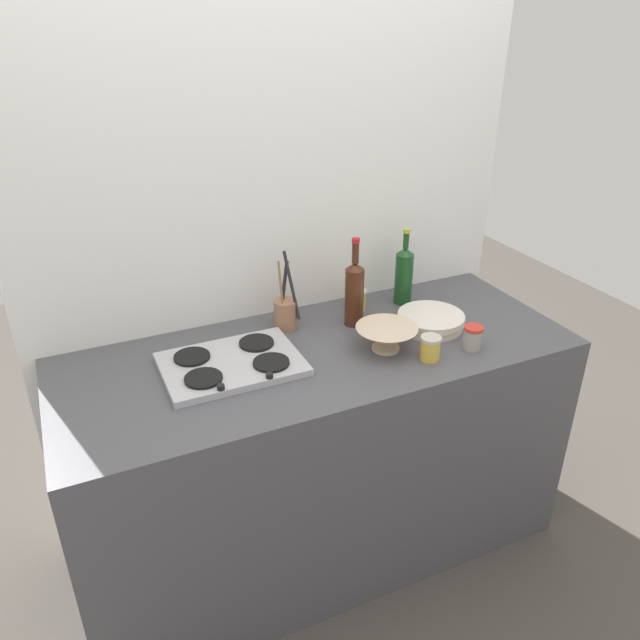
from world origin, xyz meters
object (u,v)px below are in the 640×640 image
(condiment_jar_spare, at_px, (473,338))
(condiment_jar_front, at_px, (430,348))
(wine_bottle_leftmost, at_px, (404,275))
(utensil_crock, at_px, (286,312))
(condiment_jar_rear, at_px, (357,299))
(stovetop_hob, at_px, (232,364))
(wine_bottle_mid_left, at_px, (354,292))
(mixing_bowl, at_px, (386,337))
(plate_stack, at_px, (430,321))

(condiment_jar_spare, bearing_deg, condiment_jar_front, 179.29)
(wine_bottle_leftmost, distance_m, condiment_jar_spare, 0.43)
(utensil_crock, bearing_deg, condiment_jar_rear, 5.16)
(condiment_jar_rear, relative_size, condiment_jar_spare, 0.95)
(wine_bottle_leftmost, height_order, condiment_jar_front, wine_bottle_leftmost)
(condiment_jar_rear, bearing_deg, stovetop_hob, -159.73)
(utensil_crock, xyz_separation_m, condiment_jar_spare, (0.53, -0.41, -0.02))
(wine_bottle_mid_left, bearing_deg, condiment_jar_spare, -49.71)
(wine_bottle_leftmost, relative_size, wine_bottle_mid_left, 0.92)
(wine_bottle_leftmost, relative_size, mixing_bowl, 1.44)
(wine_bottle_mid_left, xyz_separation_m, mixing_bowl, (0.01, -0.22, -0.08))
(plate_stack, bearing_deg, wine_bottle_mid_left, 150.12)
(wine_bottle_mid_left, bearing_deg, wine_bottle_leftmost, 17.49)
(wine_bottle_mid_left, height_order, utensil_crock, wine_bottle_mid_left)
(plate_stack, distance_m, wine_bottle_mid_left, 0.30)
(stovetop_hob, distance_m, utensil_crock, 0.33)
(mixing_bowl, bearing_deg, condiment_jar_spare, -23.80)
(plate_stack, xyz_separation_m, condiment_jar_rear, (-0.18, 0.25, 0.02))
(condiment_jar_spare, bearing_deg, mixing_bowl, 156.20)
(condiment_jar_front, height_order, condiment_jar_rear, condiment_jar_front)
(condiment_jar_rear, bearing_deg, wine_bottle_leftmost, -6.35)
(wine_bottle_leftmost, bearing_deg, utensil_crock, -179.22)
(wine_bottle_leftmost, bearing_deg, stovetop_hob, -165.98)
(wine_bottle_mid_left, relative_size, condiment_jar_spare, 3.93)
(utensil_crock, bearing_deg, condiment_jar_front, -49.12)
(utensil_crock, bearing_deg, mixing_bowl, -48.98)
(wine_bottle_leftmost, xyz_separation_m, condiment_jar_spare, (0.02, -0.42, -0.08))
(condiment_jar_rear, height_order, condiment_jar_spare, condiment_jar_spare)
(wine_bottle_mid_left, xyz_separation_m, condiment_jar_front, (0.11, -0.34, -0.09))
(mixing_bowl, relative_size, condiment_jar_spare, 2.50)
(wine_bottle_leftmost, height_order, condiment_jar_spare, wine_bottle_leftmost)
(wine_bottle_mid_left, xyz_separation_m, condiment_jar_spare, (0.29, -0.34, -0.09))
(plate_stack, bearing_deg, utensil_crock, 156.01)
(condiment_jar_rear, bearing_deg, plate_stack, -54.48)
(wine_bottle_leftmost, height_order, condiment_jar_rear, wine_bottle_leftmost)
(stovetop_hob, distance_m, condiment_jar_spare, 0.83)
(stovetop_hob, bearing_deg, condiment_jar_spare, -15.99)
(plate_stack, bearing_deg, mixing_bowl, -161.85)
(utensil_crock, bearing_deg, plate_stack, -23.99)
(plate_stack, relative_size, condiment_jar_spare, 2.94)
(utensil_crock, bearing_deg, wine_bottle_leftmost, 0.78)
(condiment_jar_front, bearing_deg, utensil_crock, 130.88)
(stovetop_hob, xyz_separation_m, utensil_crock, (0.27, 0.19, 0.05))
(mixing_bowl, height_order, condiment_jar_rear, mixing_bowl)
(stovetop_hob, xyz_separation_m, wine_bottle_mid_left, (0.51, 0.11, 0.12))
(plate_stack, height_order, mixing_bowl, mixing_bowl)
(wine_bottle_leftmost, xyz_separation_m, condiment_jar_rear, (-0.19, 0.02, -0.08))
(utensil_crock, height_order, condiment_jar_rear, utensil_crock)
(stovetop_hob, xyz_separation_m, condiment_jar_spare, (0.80, -0.23, 0.03))
(mixing_bowl, height_order, condiment_jar_spare, same)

